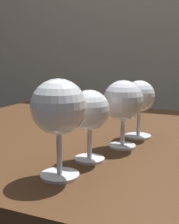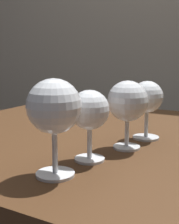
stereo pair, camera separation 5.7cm
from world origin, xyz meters
name	(u,v)px [view 2 (the right image)]	position (x,y,z in m)	size (l,w,h in m)	color
dining_table	(156,186)	(0.00, 0.00, 0.65)	(1.19, 0.80, 0.75)	#472B16
wine_glass_empty	(54,109)	(-0.08, -0.28, 0.86)	(0.09, 0.09, 0.16)	white
wine_glass_chardonnay	(90,111)	(-0.07, -0.19, 0.84)	(0.07, 0.07, 0.13)	white
wine_glass_port	(128,103)	(-0.04, -0.08, 0.85)	(0.08, 0.08, 0.14)	white
wine_glass_rose	(147,99)	(-0.03, 0.01, 0.85)	(0.07, 0.07, 0.13)	white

